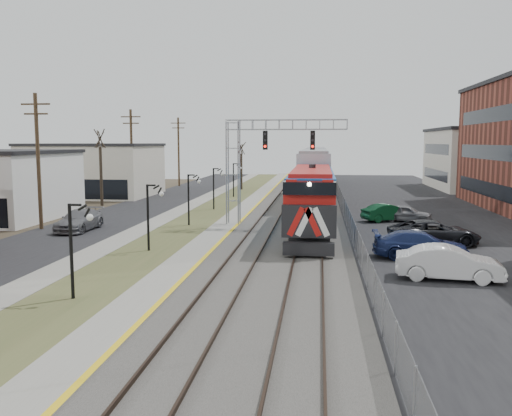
# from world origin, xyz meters

# --- Properties ---
(ground) EXTENTS (160.00, 160.00, 0.00)m
(ground) POSITION_xyz_m (0.00, 0.00, 0.00)
(ground) COLOR #473D2D
(ground) RESTS_ON ground
(street_west) EXTENTS (7.00, 120.00, 0.04)m
(street_west) POSITION_xyz_m (-11.50, 35.00, 0.02)
(street_west) COLOR black
(street_west) RESTS_ON ground
(sidewalk) EXTENTS (2.00, 120.00, 0.08)m
(sidewalk) POSITION_xyz_m (-7.00, 35.00, 0.04)
(sidewalk) COLOR gray
(sidewalk) RESTS_ON ground
(grass_median) EXTENTS (4.00, 120.00, 0.06)m
(grass_median) POSITION_xyz_m (-4.00, 35.00, 0.03)
(grass_median) COLOR #46502A
(grass_median) RESTS_ON ground
(platform) EXTENTS (2.00, 120.00, 0.24)m
(platform) POSITION_xyz_m (-1.00, 35.00, 0.12)
(platform) COLOR gray
(platform) RESTS_ON ground
(ballast_bed) EXTENTS (8.00, 120.00, 0.20)m
(ballast_bed) POSITION_xyz_m (4.00, 35.00, 0.10)
(ballast_bed) COLOR #595651
(ballast_bed) RESTS_ON ground
(parking_lot) EXTENTS (16.00, 120.00, 0.04)m
(parking_lot) POSITION_xyz_m (16.00, 35.00, 0.02)
(parking_lot) COLOR black
(parking_lot) RESTS_ON ground
(platform_edge) EXTENTS (0.24, 120.00, 0.01)m
(platform_edge) POSITION_xyz_m (-0.12, 35.00, 0.24)
(platform_edge) COLOR gold
(platform_edge) RESTS_ON platform
(track_near) EXTENTS (1.58, 120.00, 0.15)m
(track_near) POSITION_xyz_m (2.00, 35.00, 0.28)
(track_near) COLOR #2D2119
(track_near) RESTS_ON ballast_bed
(track_far) EXTENTS (1.58, 120.00, 0.15)m
(track_far) POSITION_xyz_m (5.50, 35.00, 0.28)
(track_far) COLOR #2D2119
(track_far) RESTS_ON ballast_bed
(train) EXTENTS (3.00, 63.05, 5.33)m
(train) POSITION_xyz_m (5.50, 49.29, 2.88)
(train) COLOR #1456A8
(train) RESTS_ON ground
(signal_gantry) EXTENTS (9.00, 1.07, 8.15)m
(signal_gantry) POSITION_xyz_m (1.22, 27.99, 5.59)
(signal_gantry) COLOR gray
(signal_gantry) RESTS_ON ground
(lampposts) EXTENTS (0.14, 62.14, 4.00)m
(lampposts) POSITION_xyz_m (-4.00, 18.29, 2.00)
(lampposts) COLOR black
(lampposts) RESTS_ON ground
(utility_poles) EXTENTS (0.28, 80.28, 10.00)m
(utility_poles) POSITION_xyz_m (-14.50, 25.00, 5.00)
(utility_poles) COLOR #4C3823
(utility_poles) RESTS_ON ground
(fence) EXTENTS (0.04, 120.00, 1.60)m
(fence) POSITION_xyz_m (8.20, 35.00, 0.80)
(fence) COLOR gray
(fence) RESTS_ON ground
(bare_trees) EXTENTS (12.30, 42.30, 5.95)m
(bare_trees) POSITION_xyz_m (-12.66, 38.91, 2.70)
(bare_trees) COLOR #382D23
(bare_trees) RESTS_ON ground
(car_lot_b) EXTENTS (5.04, 2.33, 1.60)m
(car_lot_b) POSITION_xyz_m (12.12, 13.02, 0.80)
(car_lot_b) COLOR silver
(car_lot_b) RESTS_ON ground
(car_lot_c) EXTENTS (5.84, 3.13, 1.56)m
(car_lot_c) POSITION_xyz_m (13.24, 21.95, 0.78)
(car_lot_c) COLOR black
(car_lot_c) RESTS_ON ground
(car_lot_d) EXTENTS (5.21, 2.12, 1.51)m
(car_lot_d) POSITION_xyz_m (11.66, 17.80, 0.76)
(car_lot_d) COLOR #15214C
(car_lot_d) RESTS_ON ground
(car_lot_e) EXTENTS (4.26, 2.47, 1.36)m
(car_lot_e) POSITION_xyz_m (13.10, 31.97, 0.68)
(car_lot_e) COLOR slate
(car_lot_e) RESTS_ON ground
(car_lot_f) EXTENTS (4.54, 3.15, 1.42)m
(car_lot_f) POSITION_xyz_m (11.65, 32.05, 0.71)
(car_lot_f) COLOR #0D4523
(car_lot_f) RESTS_ON ground
(car_street_b) EXTENTS (2.13, 5.22, 1.51)m
(car_street_b) POSITION_xyz_m (-11.37, 24.67, 0.76)
(car_street_b) COLOR slate
(car_street_b) RESTS_ON ground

